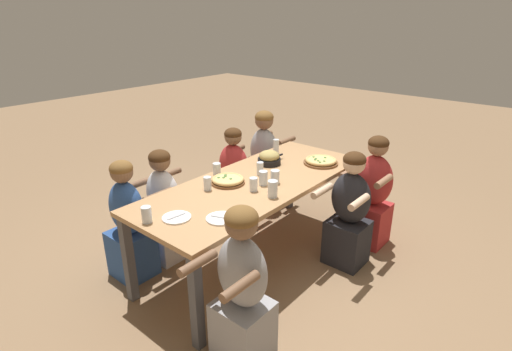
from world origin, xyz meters
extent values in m
plane|color=#896B4C|center=(0.00, 0.00, 0.00)|extent=(18.00, 18.00, 0.00)
cube|color=tan|center=(0.00, 0.00, 0.77)|extent=(2.28, 0.90, 0.04)
cube|color=#4C4C51|center=(-1.08, -0.39, 0.38)|extent=(0.07, 0.07, 0.75)
cube|color=#4C4C51|center=(1.08, -0.39, 0.38)|extent=(0.07, 0.07, 0.75)
cube|color=#4C4C51|center=(-1.08, 0.39, 0.38)|extent=(0.07, 0.07, 0.75)
cube|color=#4C4C51|center=(1.08, 0.39, 0.38)|extent=(0.07, 0.07, 0.75)
cylinder|color=brown|center=(0.73, -0.21, 0.80)|extent=(0.33, 0.33, 0.02)
torus|color=#DBB26B|center=(0.73, -0.21, 0.83)|extent=(0.30, 0.30, 0.03)
cylinder|color=#E5C675|center=(0.73, -0.21, 0.83)|extent=(0.26, 0.26, 0.03)
cylinder|color=#4C7A3D|center=(0.71, -0.26, 0.84)|extent=(0.02, 0.02, 0.01)
cylinder|color=#4C7A3D|center=(0.74, -0.12, 0.84)|extent=(0.02, 0.02, 0.01)
cylinder|color=#4C7A3D|center=(0.80, -0.22, 0.84)|extent=(0.02, 0.02, 0.01)
cylinder|color=#4C7A3D|center=(0.68, -0.17, 0.84)|extent=(0.02, 0.02, 0.01)
cylinder|color=#4C7A3D|center=(0.71, -0.16, 0.84)|extent=(0.02, 0.02, 0.01)
cylinder|color=#4C7A3D|center=(0.68, -0.21, 0.84)|extent=(0.02, 0.02, 0.01)
cylinder|color=#4C7A3D|center=(0.65, -0.25, 0.84)|extent=(0.02, 0.02, 0.01)
cylinder|color=brown|center=(-0.19, 0.15, 0.80)|extent=(0.29, 0.29, 0.02)
torus|color=#DBB26B|center=(-0.19, 0.15, 0.83)|extent=(0.28, 0.28, 0.03)
cylinder|color=#E5C675|center=(-0.19, 0.15, 0.83)|extent=(0.24, 0.24, 0.03)
cylinder|color=#4C7A3D|center=(-0.19, 0.12, 0.84)|extent=(0.02, 0.02, 0.01)
cylinder|color=#4C7A3D|center=(-0.18, 0.20, 0.84)|extent=(0.02, 0.02, 0.01)
cylinder|color=#4C7A3D|center=(-0.21, 0.19, 0.84)|extent=(0.02, 0.02, 0.01)
cylinder|color=#4C7A3D|center=(-0.16, 0.22, 0.84)|extent=(0.02, 0.02, 0.01)
cylinder|color=#4C7A3D|center=(-0.24, 0.22, 0.84)|extent=(0.02, 0.02, 0.01)
cylinder|color=black|center=(0.41, 0.17, 0.82)|extent=(0.22, 0.22, 0.06)
cylinder|color=black|center=(0.57, 0.17, 0.84)|extent=(0.10, 0.02, 0.02)
ellipsoid|color=tan|center=(0.41, 0.17, 0.88)|extent=(0.20, 0.20, 0.11)
cylinder|color=white|center=(-0.70, -0.26, 0.80)|extent=(0.21, 0.21, 0.01)
cube|color=#B7B7BC|center=(-0.70, -0.26, 0.81)|extent=(0.07, 0.14, 0.01)
cylinder|color=white|center=(-0.89, -0.01, 0.80)|extent=(0.21, 0.21, 0.01)
cube|color=#B7B7BC|center=(-0.89, -0.01, 0.81)|extent=(0.15, 0.03, 0.01)
cylinder|color=silver|center=(0.13, 0.06, 0.85)|extent=(0.06, 0.06, 0.12)
cylinder|color=silver|center=(0.13, 0.06, 0.83)|extent=(0.05, 0.05, 0.07)
cylinder|color=silver|center=(-0.03, -0.10, 0.86)|extent=(0.07, 0.07, 0.12)
cylinder|color=silver|center=(-0.17, -0.31, 0.86)|extent=(0.08, 0.08, 0.14)
cylinder|color=silver|center=(-0.17, -0.31, 0.83)|extent=(0.07, 0.07, 0.06)
cylinder|color=silver|center=(0.70, 0.32, 0.87)|extent=(0.06, 0.06, 0.15)
cylinder|color=black|center=(0.70, 0.32, 0.84)|extent=(0.05, 0.05, 0.09)
cylinder|color=silver|center=(-0.17, -0.12, 0.85)|extent=(0.07, 0.07, 0.11)
cylinder|color=silver|center=(-0.17, -0.12, 0.83)|extent=(0.06, 0.06, 0.07)
cylinder|color=silver|center=(-1.06, 0.10, 0.85)|extent=(0.07, 0.07, 0.12)
cylinder|color=silver|center=(-1.06, 0.10, 0.84)|extent=(0.06, 0.06, 0.08)
cylinder|color=silver|center=(-0.41, 0.18, 0.85)|extent=(0.06, 0.06, 0.12)
cylinder|color=black|center=(-0.41, 0.18, 0.83)|extent=(0.06, 0.06, 0.07)
cylinder|color=silver|center=(0.07, -0.16, 0.85)|extent=(0.08, 0.08, 0.12)
cylinder|color=black|center=(0.07, -0.16, 0.83)|extent=(0.07, 0.07, 0.08)
cylinder|color=silver|center=(-0.11, 0.37, 0.85)|extent=(0.07, 0.07, 0.10)
cube|color=silver|center=(-0.50, 0.67, 0.21)|extent=(0.32, 0.34, 0.42)
ellipsoid|color=silver|center=(-0.50, 0.67, 0.65)|extent=(0.24, 0.36, 0.45)
sphere|color=brown|center=(-0.50, 0.67, 0.96)|extent=(0.19, 0.19, 0.19)
ellipsoid|color=#422814|center=(-0.50, 0.67, 1.00)|extent=(0.19, 0.19, 0.13)
cylinder|color=brown|center=(-0.30, 0.84, 0.74)|extent=(0.28, 0.06, 0.06)
cylinder|color=brown|center=(-0.30, 0.50, 0.74)|extent=(0.28, 0.06, 0.06)
cube|color=#99999E|center=(-0.93, -0.67, 0.21)|extent=(0.32, 0.34, 0.42)
ellipsoid|color=#99999E|center=(-0.93, -0.67, 0.67)|extent=(0.24, 0.36, 0.49)
sphere|color=brown|center=(-0.93, -0.67, 1.01)|extent=(0.20, 0.20, 0.20)
ellipsoid|color=brown|center=(-0.93, -0.67, 1.04)|extent=(0.21, 0.21, 0.14)
cylinder|color=brown|center=(-1.14, -0.84, 0.76)|extent=(0.28, 0.06, 0.06)
cylinder|color=brown|center=(-1.14, -0.50, 0.76)|extent=(0.28, 0.06, 0.06)
cube|color=#B22D2D|center=(0.43, 0.67, 0.21)|extent=(0.32, 0.34, 0.42)
ellipsoid|color=#B22D2D|center=(0.43, 0.67, 0.65)|extent=(0.24, 0.36, 0.46)
sphere|color=brown|center=(0.43, 0.67, 0.97)|extent=(0.18, 0.18, 0.18)
ellipsoid|color=#422814|center=(0.43, 0.67, 1.00)|extent=(0.18, 0.18, 0.13)
cylinder|color=brown|center=(0.64, 0.84, 0.74)|extent=(0.28, 0.06, 0.06)
cylinder|color=brown|center=(0.64, 0.50, 0.74)|extent=(0.28, 0.06, 0.06)
cube|color=#2D5193|center=(-0.88, 0.67, 0.21)|extent=(0.32, 0.34, 0.42)
ellipsoid|color=#2D5193|center=(-0.88, 0.67, 0.65)|extent=(0.24, 0.36, 0.47)
sphere|color=brown|center=(-0.88, 0.67, 0.97)|extent=(0.18, 0.18, 0.18)
ellipsoid|color=brown|center=(-0.88, 0.67, 1.01)|extent=(0.19, 0.19, 0.13)
cylinder|color=brown|center=(-0.67, 0.84, 0.74)|extent=(0.28, 0.06, 0.06)
cylinder|color=brown|center=(-0.67, 0.50, 0.74)|extent=(0.28, 0.06, 0.06)
cube|color=#B22D2D|center=(0.96, -0.67, 0.21)|extent=(0.32, 0.34, 0.42)
ellipsoid|color=#B22D2D|center=(0.96, -0.67, 0.67)|extent=(0.24, 0.36, 0.50)
sphere|color=#9E7051|center=(0.96, -0.67, 1.01)|extent=(0.19, 0.19, 0.19)
ellipsoid|color=#422814|center=(0.96, -0.67, 1.05)|extent=(0.19, 0.19, 0.13)
cylinder|color=#9E7051|center=(0.76, -0.84, 0.77)|extent=(0.28, 0.06, 0.06)
cylinder|color=#9E7051|center=(0.76, -0.50, 0.77)|extent=(0.28, 0.06, 0.06)
cube|color=#232328|center=(0.49, -0.67, 0.21)|extent=(0.32, 0.34, 0.42)
ellipsoid|color=#232328|center=(0.49, -0.67, 0.65)|extent=(0.24, 0.36, 0.47)
sphere|color=beige|center=(0.49, -0.67, 0.98)|extent=(0.19, 0.19, 0.19)
ellipsoid|color=#422814|center=(0.49, -0.67, 1.01)|extent=(0.20, 0.20, 0.13)
cylinder|color=beige|center=(0.29, -0.84, 0.74)|extent=(0.28, 0.06, 0.06)
cylinder|color=beige|center=(0.29, -0.50, 0.74)|extent=(0.28, 0.06, 0.06)
cube|color=#99999E|center=(0.94, 0.67, 0.21)|extent=(0.32, 0.34, 0.42)
ellipsoid|color=#99999E|center=(0.94, 0.67, 0.68)|extent=(0.24, 0.36, 0.52)
sphere|color=brown|center=(0.94, 0.67, 1.04)|extent=(0.21, 0.21, 0.21)
ellipsoid|color=brown|center=(0.94, 0.67, 1.08)|extent=(0.21, 0.21, 0.15)
cylinder|color=brown|center=(1.15, 0.84, 0.79)|extent=(0.28, 0.06, 0.06)
cylinder|color=brown|center=(1.15, 0.50, 0.79)|extent=(0.28, 0.06, 0.06)
camera|label=1|loc=(-2.46, -2.06, 2.15)|focal=28.00mm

